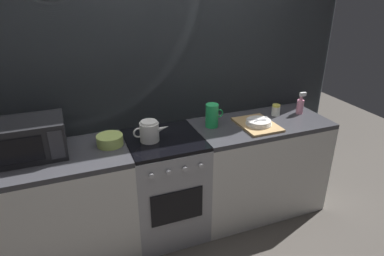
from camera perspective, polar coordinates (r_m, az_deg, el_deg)
name	(u,v)px	position (r m, az deg, el deg)	size (l,w,h in m)	color
ground_plane	(167,228)	(3.20, -4.21, -16.38)	(8.00, 8.00, 0.00)	#47423D
back_wall	(151,90)	(2.88, -6.89, 6.29)	(3.60, 0.05, 2.40)	gray
counter_left	(52,210)	(2.86, -22.43, -12.68)	(1.20, 0.60, 0.90)	silver
stove_unit	(166,186)	(2.93, -4.48, -9.70)	(0.60, 0.63, 0.90)	#9E9EA3
counter_right	(257,166)	(3.25, 10.92, -6.30)	(1.20, 0.60, 0.90)	silver
microwave	(31,139)	(2.64, -25.47, -1.62)	(0.46, 0.35, 0.27)	black
kettle	(149,131)	(2.64, -7.19, -0.51)	(0.28, 0.15, 0.17)	white
mixing_bowl	(110,140)	(2.65, -13.66, -2.00)	(0.20, 0.20, 0.08)	#B7D166
pitcher	(212,115)	(2.87, 3.40, 2.12)	(0.16, 0.11, 0.20)	green
dish_pile	(258,124)	(2.95, 11.00, 0.74)	(0.30, 0.40, 0.07)	tan
spice_jar	(276,110)	(3.21, 13.92, 2.96)	(0.08, 0.08, 0.10)	silver
spray_bottle	(300,105)	(3.31, 17.75, 3.67)	(0.08, 0.06, 0.20)	pink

